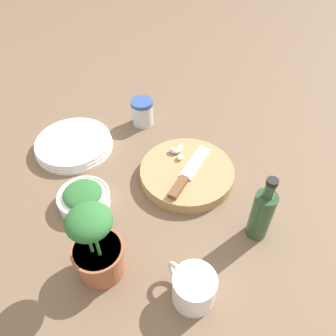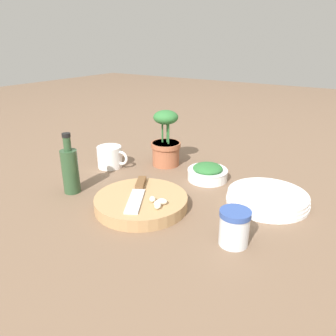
{
  "view_description": "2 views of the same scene",
  "coord_description": "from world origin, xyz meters",
  "px_view_note": "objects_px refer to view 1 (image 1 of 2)",
  "views": [
    {
      "loc": [
        -0.51,
        0.25,
        0.63
      ],
      "look_at": [
        -0.03,
        -0.06,
        0.06
      ],
      "focal_mm": 35.0,
      "sensor_mm": 36.0,
      "label": 1
    },
    {
      "loc": [
        0.44,
        -0.71,
        0.42
      ],
      "look_at": [
        -0.02,
        -0.01,
        0.08
      ],
      "focal_mm": 35.0,
      "sensor_mm": 36.0,
      "label": 2
    }
  ],
  "objects_px": {
    "chef_knife": "(188,174)",
    "spice_jar": "(142,112)",
    "coffee_mug": "(193,288)",
    "garlic_cloves": "(178,151)",
    "herb_bowl": "(84,197)",
    "plate_stack": "(74,144)",
    "potted_herb": "(97,249)",
    "oil_bottle": "(262,214)",
    "cutting_board": "(187,173)"
  },
  "relations": [
    {
      "from": "cutting_board",
      "to": "chef_knife",
      "type": "distance_m",
      "value": 0.03
    },
    {
      "from": "garlic_cloves",
      "to": "potted_herb",
      "type": "bearing_deg",
      "value": 120.26
    },
    {
      "from": "spice_jar",
      "to": "oil_bottle",
      "type": "relative_size",
      "value": 0.46
    },
    {
      "from": "cutting_board",
      "to": "coffee_mug",
      "type": "relative_size",
      "value": 2.2
    },
    {
      "from": "chef_knife",
      "to": "coffee_mug",
      "type": "distance_m",
      "value": 0.3
    },
    {
      "from": "coffee_mug",
      "to": "potted_herb",
      "type": "xyz_separation_m",
      "value": [
        0.15,
        0.12,
        0.04
      ]
    },
    {
      "from": "herb_bowl",
      "to": "chef_knife",
      "type": "bearing_deg",
      "value": -108.18
    },
    {
      "from": "garlic_cloves",
      "to": "spice_jar",
      "type": "distance_m",
      "value": 0.2
    },
    {
      "from": "coffee_mug",
      "to": "oil_bottle",
      "type": "relative_size",
      "value": 0.63
    },
    {
      "from": "coffee_mug",
      "to": "garlic_cloves",
      "type": "bearing_deg",
      "value": -29.59
    },
    {
      "from": "garlic_cloves",
      "to": "herb_bowl",
      "type": "relative_size",
      "value": 0.49
    },
    {
      "from": "spice_jar",
      "to": "potted_herb",
      "type": "distance_m",
      "value": 0.5
    },
    {
      "from": "potted_herb",
      "to": "coffee_mug",
      "type": "bearing_deg",
      "value": -140.12
    },
    {
      "from": "chef_knife",
      "to": "potted_herb",
      "type": "relative_size",
      "value": 0.98
    },
    {
      "from": "garlic_cloves",
      "to": "coffee_mug",
      "type": "relative_size",
      "value": 0.55
    },
    {
      "from": "garlic_cloves",
      "to": "potted_herb",
      "type": "xyz_separation_m",
      "value": [
        -0.18,
        0.31,
        0.04
      ]
    },
    {
      "from": "oil_bottle",
      "to": "potted_herb",
      "type": "height_order",
      "value": "potted_herb"
    },
    {
      "from": "herb_bowl",
      "to": "spice_jar",
      "type": "distance_m",
      "value": 0.35
    },
    {
      "from": "herb_bowl",
      "to": "oil_bottle",
      "type": "relative_size",
      "value": 0.72
    },
    {
      "from": "coffee_mug",
      "to": "plate_stack",
      "type": "relative_size",
      "value": 0.51
    },
    {
      "from": "plate_stack",
      "to": "herb_bowl",
      "type": "bearing_deg",
      "value": 165.21
    },
    {
      "from": "spice_jar",
      "to": "plate_stack",
      "type": "height_order",
      "value": "spice_jar"
    },
    {
      "from": "spice_jar",
      "to": "oil_bottle",
      "type": "bearing_deg",
      "value": -178.41
    },
    {
      "from": "chef_knife",
      "to": "spice_jar",
      "type": "bearing_deg",
      "value": 144.32
    },
    {
      "from": "coffee_mug",
      "to": "oil_bottle",
      "type": "bearing_deg",
      "value": -78.62
    },
    {
      "from": "cutting_board",
      "to": "coffee_mug",
      "type": "bearing_deg",
      "value": 146.89
    },
    {
      "from": "potted_herb",
      "to": "oil_bottle",
      "type": "bearing_deg",
      "value": -107.73
    },
    {
      "from": "garlic_cloves",
      "to": "oil_bottle",
      "type": "bearing_deg",
      "value": -175.79
    },
    {
      "from": "plate_stack",
      "to": "potted_herb",
      "type": "relative_size",
      "value": 1.14
    },
    {
      "from": "garlic_cloves",
      "to": "herb_bowl",
      "type": "xyz_separation_m",
      "value": [
        0.0,
        0.27,
        -0.01
      ]
    },
    {
      "from": "plate_stack",
      "to": "potted_herb",
      "type": "height_order",
      "value": "potted_herb"
    },
    {
      "from": "cutting_board",
      "to": "plate_stack",
      "type": "distance_m",
      "value": 0.34
    },
    {
      "from": "spice_jar",
      "to": "potted_herb",
      "type": "bearing_deg",
      "value": 140.54
    },
    {
      "from": "coffee_mug",
      "to": "chef_knife",
      "type": "bearing_deg",
      "value": -33.19
    },
    {
      "from": "spice_jar",
      "to": "herb_bowl",
      "type": "bearing_deg",
      "value": 126.04
    },
    {
      "from": "spice_jar",
      "to": "coffee_mug",
      "type": "bearing_deg",
      "value": 160.01
    },
    {
      "from": "plate_stack",
      "to": "potted_herb",
      "type": "bearing_deg",
      "value": 166.69
    },
    {
      "from": "oil_bottle",
      "to": "cutting_board",
      "type": "bearing_deg",
      "value": 8.49
    },
    {
      "from": "garlic_cloves",
      "to": "plate_stack",
      "type": "relative_size",
      "value": 0.28
    },
    {
      "from": "spice_jar",
      "to": "coffee_mug",
      "type": "distance_m",
      "value": 0.57
    },
    {
      "from": "oil_bottle",
      "to": "coffee_mug",
      "type": "bearing_deg",
      "value": 101.38
    },
    {
      "from": "chef_knife",
      "to": "plate_stack",
      "type": "relative_size",
      "value": 0.87
    },
    {
      "from": "herb_bowl",
      "to": "spice_jar",
      "type": "relative_size",
      "value": 1.57
    },
    {
      "from": "garlic_cloves",
      "to": "plate_stack",
      "type": "xyz_separation_m",
      "value": [
        0.21,
        0.22,
        -0.02
      ]
    },
    {
      "from": "chef_knife",
      "to": "potted_herb",
      "type": "height_order",
      "value": "potted_herb"
    },
    {
      "from": "cutting_board",
      "to": "spice_jar",
      "type": "distance_m",
      "value": 0.27
    },
    {
      "from": "plate_stack",
      "to": "oil_bottle",
      "type": "height_order",
      "value": "oil_bottle"
    },
    {
      "from": "chef_knife",
      "to": "spice_jar",
      "type": "height_order",
      "value": "spice_jar"
    },
    {
      "from": "garlic_cloves",
      "to": "potted_herb",
      "type": "distance_m",
      "value": 0.36
    },
    {
      "from": "oil_bottle",
      "to": "spice_jar",
      "type": "bearing_deg",
      "value": 1.59
    }
  ]
}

